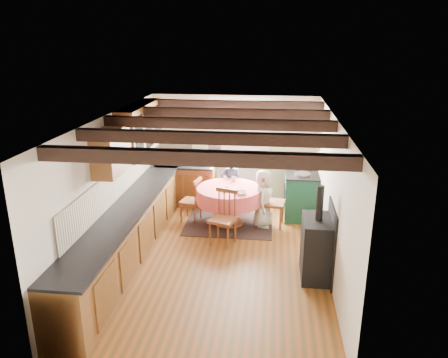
# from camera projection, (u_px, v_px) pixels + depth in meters

# --- Properties ---
(floor) EXTENTS (3.60, 5.50, 0.00)m
(floor) POSITION_uv_depth(u_px,v_px,m) (219.00, 257.00, 7.40)
(floor) COLOR #964E1A
(floor) RESTS_ON ground
(ceiling) EXTENTS (3.60, 5.50, 0.00)m
(ceiling) POSITION_uv_depth(u_px,v_px,m) (218.00, 118.00, 6.65)
(ceiling) COLOR white
(ceiling) RESTS_ON ground
(wall_back) EXTENTS (3.60, 0.00, 2.40)m
(wall_back) POSITION_uv_depth(u_px,v_px,m) (234.00, 150.00, 9.62)
(wall_back) COLOR silver
(wall_back) RESTS_ON ground
(wall_front) EXTENTS (3.60, 0.00, 2.40)m
(wall_front) POSITION_uv_depth(u_px,v_px,m) (183.00, 282.00, 4.43)
(wall_front) COLOR silver
(wall_front) RESTS_ON ground
(wall_left) EXTENTS (0.00, 5.50, 2.40)m
(wall_left) POSITION_uv_depth(u_px,v_px,m) (111.00, 187.00, 7.23)
(wall_left) COLOR silver
(wall_left) RESTS_ON ground
(wall_right) EXTENTS (0.00, 5.50, 2.40)m
(wall_right) POSITION_uv_depth(u_px,v_px,m) (331.00, 196.00, 6.83)
(wall_right) COLOR silver
(wall_right) RESTS_ON ground
(beam_a) EXTENTS (3.60, 0.16, 0.16)m
(beam_a) POSITION_uv_depth(u_px,v_px,m) (194.00, 158.00, 4.79)
(beam_a) COLOR #312019
(beam_a) RESTS_ON ceiling
(beam_b) EXTENTS (3.60, 0.16, 0.16)m
(beam_b) POSITION_uv_depth(u_px,v_px,m) (208.00, 138.00, 5.74)
(beam_b) COLOR #312019
(beam_b) RESTS_ON ceiling
(beam_c) EXTENTS (3.60, 0.16, 0.16)m
(beam_c) POSITION_uv_depth(u_px,v_px,m) (218.00, 124.00, 6.68)
(beam_c) COLOR #312019
(beam_c) RESTS_ON ceiling
(beam_d) EXTENTS (3.60, 0.16, 0.16)m
(beam_d) POSITION_uv_depth(u_px,v_px,m) (225.00, 113.00, 7.63)
(beam_d) COLOR #312019
(beam_d) RESTS_ON ceiling
(beam_e) EXTENTS (3.60, 0.16, 0.16)m
(beam_e) POSITION_uv_depth(u_px,v_px,m) (231.00, 105.00, 8.57)
(beam_e) COLOR #312019
(beam_e) RESTS_ON ceiling
(splash_left) EXTENTS (0.02, 4.50, 0.55)m
(splash_left) POSITION_uv_depth(u_px,v_px,m) (119.00, 181.00, 7.51)
(splash_left) COLOR beige
(splash_left) RESTS_ON wall_left
(splash_back) EXTENTS (1.40, 0.02, 0.55)m
(splash_back) POSITION_uv_depth(u_px,v_px,m) (190.00, 149.00, 9.71)
(splash_back) COLOR beige
(splash_back) RESTS_ON wall_back
(base_cabinet_left) EXTENTS (0.60, 5.30, 0.88)m
(base_cabinet_left) POSITION_uv_depth(u_px,v_px,m) (132.00, 230.00, 7.43)
(base_cabinet_left) COLOR brown
(base_cabinet_left) RESTS_ON floor
(base_cabinet_back) EXTENTS (1.30, 0.60, 0.88)m
(base_cabinet_back) POSITION_uv_depth(u_px,v_px,m) (186.00, 185.00, 9.69)
(base_cabinet_back) COLOR brown
(base_cabinet_back) RESTS_ON floor
(worktop_left) EXTENTS (0.64, 5.30, 0.04)m
(worktop_left) POSITION_uv_depth(u_px,v_px,m) (131.00, 205.00, 7.29)
(worktop_left) COLOR black
(worktop_left) RESTS_ON base_cabinet_left
(worktop_back) EXTENTS (1.30, 0.64, 0.04)m
(worktop_back) POSITION_uv_depth(u_px,v_px,m) (185.00, 165.00, 9.53)
(worktop_back) COLOR black
(worktop_back) RESTS_ON base_cabinet_back
(wall_cabinet_glass) EXTENTS (0.34, 1.80, 0.90)m
(wall_cabinet_glass) POSITION_uv_depth(u_px,v_px,m) (140.00, 129.00, 8.11)
(wall_cabinet_glass) COLOR brown
(wall_cabinet_glass) RESTS_ON wall_left
(wall_cabinet_solid) EXTENTS (0.34, 0.90, 0.70)m
(wall_cabinet_solid) POSITION_uv_depth(u_px,v_px,m) (111.00, 151.00, 6.71)
(wall_cabinet_solid) COLOR brown
(wall_cabinet_solid) RESTS_ON wall_left
(window_frame) EXTENTS (1.34, 0.03, 1.54)m
(window_frame) POSITION_uv_depth(u_px,v_px,m) (239.00, 132.00, 9.47)
(window_frame) COLOR white
(window_frame) RESTS_ON wall_back
(window_pane) EXTENTS (1.20, 0.01, 1.40)m
(window_pane) POSITION_uv_depth(u_px,v_px,m) (239.00, 132.00, 9.48)
(window_pane) COLOR white
(window_pane) RESTS_ON wall_back
(curtain_left) EXTENTS (0.35, 0.10, 2.10)m
(curtain_left) POSITION_uv_depth(u_px,v_px,m) (200.00, 154.00, 9.64)
(curtain_left) COLOR #919E7C
(curtain_left) RESTS_ON wall_back
(curtain_right) EXTENTS (0.35, 0.10, 2.10)m
(curtain_right) POSITION_uv_depth(u_px,v_px,m) (277.00, 157.00, 9.45)
(curtain_right) COLOR #919E7C
(curtain_right) RESTS_ON wall_back
(curtain_rod) EXTENTS (2.00, 0.03, 0.03)m
(curtain_rod) POSITION_uv_depth(u_px,v_px,m) (239.00, 105.00, 9.21)
(curtain_rod) COLOR black
(curtain_rod) RESTS_ON wall_back
(wall_picture) EXTENTS (0.04, 0.50, 0.60)m
(wall_picture) POSITION_uv_depth(u_px,v_px,m) (319.00, 134.00, 8.85)
(wall_picture) COLOR gold
(wall_picture) RESTS_ON wall_right
(wall_plate) EXTENTS (0.30, 0.02, 0.30)m
(wall_plate) POSITION_uv_depth(u_px,v_px,m) (283.00, 129.00, 9.32)
(wall_plate) COLOR silver
(wall_plate) RESTS_ON wall_back
(rug) EXTENTS (1.73, 1.35, 0.01)m
(rug) POSITION_uv_depth(u_px,v_px,m) (229.00, 224.00, 8.73)
(rug) COLOR #33211F
(rug) RESTS_ON floor
(dining_table) EXTENTS (1.28, 1.28, 0.77)m
(dining_table) POSITION_uv_depth(u_px,v_px,m) (229.00, 206.00, 8.61)
(dining_table) COLOR #E65762
(dining_table) RESTS_ON floor
(chair_near) EXTENTS (0.56, 0.57, 1.01)m
(chair_near) POSITION_uv_depth(u_px,v_px,m) (223.00, 218.00, 7.74)
(chair_near) COLOR brown
(chair_near) RESTS_ON floor
(chair_left) EXTENTS (0.48, 0.47, 0.91)m
(chair_left) POSITION_uv_depth(u_px,v_px,m) (191.00, 200.00, 8.77)
(chair_left) COLOR brown
(chair_left) RESTS_ON floor
(chair_right) EXTENTS (0.52, 0.50, 1.05)m
(chair_right) POSITION_uv_depth(u_px,v_px,m) (273.00, 201.00, 8.49)
(chair_right) COLOR brown
(chair_right) RESTS_ON floor
(aga_range) EXTENTS (0.68, 1.05, 0.96)m
(aga_range) POSITION_uv_depth(u_px,v_px,m) (301.00, 193.00, 9.03)
(aga_range) COLOR #164831
(aga_range) RESTS_ON floor
(cast_iron_stove) EXTENTS (0.45, 0.75, 1.50)m
(cast_iron_stove) POSITION_uv_depth(u_px,v_px,m) (318.00, 232.00, 6.60)
(cast_iron_stove) COLOR black
(cast_iron_stove) RESTS_ON floor
(child_far) EXTENTS (0.48, 0.37, 1.20)m
(child_far) POSITION_uv_depth(u_px,v_px,m) (231.00, 184.00, 9.22)
(child_far) COLOR #2A344A
(child_far) RESTS_ON floor
(child_right) EXTENTS (0.43, 0.61, 1.16)m
(child_right) POSITION_uv_depth(u_px,v_px,m) (263.00, 199.00, 8.45)
(child_right) COLOR beige
(child_right) RESTS_ON floor
(bowl_a) EXTENTS (0.29, 0.29, 0.05)m
(bowl_a) POSITION_uv_depth(u_px,v_px,m) (241.00, 193.00, 8.14)
(bowl_a) COLOR silver
(bowl_a) RESTS_ON dining_table
(bowl_b) EXTENTS (0.21, 0.21, 0.05)m
(bowl_b) POSITION_uv_depth(u_px,v_px,m) (225.00, 189.00, 8.32)
(bowl_b) COLOR silver
(bowl_b) RESTS_ON dining_table
(cup) EXTENTS (0.15, 0.15, 0.10)m
(cup) POSITION_uv_depth(u_px,v_px,m) (234.00, 179.00, 8.86)
(cup) COLOR silver
(cup) RESTS_ON dining_table
(canister_tall) EXTENTS (0.16, 0.16, 0.27)m
(canister_tall) POSITION_uv_depth(u_px,v_px,m) (174.00, 157.00, 9.56)
(canister_tall) COLOR #262628
(canister_tall) RESTS_ON worktop_back
(canister_wide) EXTENTS (0.18, 0.18, 0.20)m
(canister_wide) POSITION_uv_depth(u_px,v_px,m) (183.00, 159.00, 9.59)
(canister_wide) COLOR #262628
(canister_wide) RESTS_ON worktop_back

